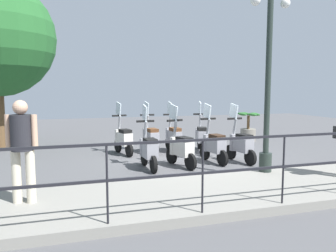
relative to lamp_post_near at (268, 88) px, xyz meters
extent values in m
plane|color=#4C4C4F|center=(2.40, 0.89, -1.92)|extent=(28.00, 28.00, 0.00)
cube|color=gray|center=(-0.80, 0.89, -1.85)|extent=(2.20, 20.00, 0.15)
cube|color=slate|center=(0.25, 0.89, -1.85)|extent=(0.10, 20.00, 0.15)
cube|color=black|center=(-1.80, 0.89, -0.72)|extent=(0.04, 16.00, 0.04)
cube|color=black|center=(-1.80, 0.89, -1.20)|extent=(0.04, 16.00, 0.04)
cylinder|color=black|center=(-1.80, 0.89, -1.25)|extent=(0.03, 0.03, 1.05)
cylinder|color=black|center=(-1.80, 2.22, -1.25)|extent=(0.03, 0.03, 1.05)
cylinder|color=black|center=(-1.80, 3.55, -1.25)|extent=(0.03, 0.03, 1.05)
cylinder|color=#232D28|center=(0.00, 0.00, -1.57)|extent=(0.26, 0.26, 0.40)
cylinder|color=#232D28|center=(0.00, 0.00, 0.18)|extent=(0.12, 0.12, 3.91)
sphere|color=white|center=(0.00, -0.35, 1.74)|extent=(0.20, 0.20, 0.20)
sphere|color=white|center=(0.00, 0.35, 1.74)|extent=(0.20, 0.20, 0.20)
cylinder|color=beige|center=(-0.57, 4.80, -1.36)|extent=(0.14, 0.14, 0.82)
cylinder|color=beige|center=(-0.64, 4.59, -1.36)|extent=(0.14, 0.14, 0.82)
cylinder|color=#232328|center=(-0.60, 4.70, -0.68)|extent=(0.40, 0.40, 0.55)
sphere|color=tan|center=(-0.60, 4.70, -0.29)|extent=(0.22, 0.22, 0.22)
cylinder|color=tan|center=(-0.54, 4.89, -0.66)|extent=(0.09, 0.09, 0.52)
cylinder|color=tan|center=(-0.66, 4.50, -0.66)|extent=(0.09, 0.09, 0.52)
cylinder|color=slate|center=(4.69, -2.37, -1.70)|extent=(0.56, 0.56, 0.45)
cylinder|color=brown|center=(4.69, -2.37, -1.22)|extent=(0.10, 0.10, 0.50)
ellipsoid|color=#2D6B2D|center=(4.94, -2.37, -0.92)|extent=(0.56, 0.16, 0.10)
ellipsoid|color=#2D6B2D|center=(4.44, -2.37, -0.92)|extent=(0.56, 0.16, 0.10)
ellipsoid|color=#2D6B2D|center=(4.69, -2.12, -0.92)|extent=(0.56, 0.16, 0.10)
ellipsoid|color=#2D6B2D|center=(4.69, -2.62, -0.92)|extent=(0.56, 0.16, 0.10)
ellipsoid|color=#2D6B2D|center=(4.87, -2.19, -0.92)|extent=(0.56, 0.16, 0.10)
ellipsoid|color=#2D6B2D|center=(4.51, -2.55, -0.92)|extent=(0.56, 0.16, 0.10)
cylinder|color=black|center=(1.96, -0.21, -1.72)|extent=(0.41, 0.13, 0.40)
cylinder|color=black|center=(1.14, -0.33, -1.72)|extent=(0.41, 0.13, 0.40)
cube|color=gray|center=(1.47, -0.28, -1.44)|extent=(0.63, 0.36, 0.36)
cube|color=gray|center=(1.76, -0.24, -1.42)|extent=(0.16, 0.31, 0.44)
cube|color=black|center=(1.40, -0.29, -1.21)|extent=(0.43, 0.31, 0.10)
cylinder|color=gray|center=(1.82, -0.23, -1.07)|extent=(0.19, 0.09, 0.55)
cube|color=black|center=(1.82, -0.23, -0.79)|extent=(0.12, 0.44, 0.05)
cube|color=silver|center=(1.88, -0.23, -0.59)|extent=(0.39, 0.08, 0.42)
cylinder|color=black|center=(2.11, 0.49, -1.72)|extent=(0.41, 0.14, 0.40)
cylinder|color=black|center=(1.29, 0.37, -1.72)|extent=(0.41, 0.14, 0.40)
cube|color=gray|center=(1.61, 0.42, -1.44)|extent=(0.63, 0.37, 0.36)
cube|color=gray|center=(1.90, 0.46, -1.42)|extent=(0.16, 0.31, 0.44)
cube|color=black|center=(1.54, 0.41, -1.21)|extent=(0.43, 0.32, 0.10)
cylinder|color=gray|center=(1.96, 0.47, -1.07)|extent=(0.19, 0.10, 0.55)
cube|color=black|center=(1.96, 0.47, -0.79)|extent=(0.12, 0.44, 0.05)
cube|color=silver|center=(2.02, 0.48, -0.59)|extent=(0.39, 0.09, 0.42)
cylinder|color=black|center=(1.93, 1.50, -1.72)|extent=(0.41, 0.18, 0.40)
cylinder|color=black|center=(1.13, 1.28, -1.72)|extent=(0.41, 0.18, 0.40)
cube|color=beige|center=(1.44, 1.37, -1.44)|extent=(0.65, 0.43, 0.36)
cube|color=beige|center=(1.72, 1.44, -1.42)|extent=(0.19, 0.32, 0.44)
cube|color=black|center=(1.38, 1.35, -1.21)|extent=(0.45, 0.36, 0.10)
cylinder|color=gray|center=(1.78, 1.46, -1.07)|extent=(0.19, 0.12, 0.55)
cube|color=black|center=(1.78, 1.46, -0.79)|extent=(0.17, 0.44, 0.05)
cube|color=silver|center=(1.84, 1.48, -0.59)|extent=(0.38, 0.13, 0.42)
cylinder|color=black|center=(1.95, 2.22, -1.72)|extent=(0.40, 0.10, 0.40)
cylinder|color=black|center=(1.12, 2.18, -1.72)|extent=(0.40, 0.10, 0.40)
cube|color=gray|center=(1.45, 2.20, -1.44)|extent=(0.61, 0.30, 0.36)
cube|color=gray|center=(1.74, 2.21, -1.42)|extent=(0.13, 0.30, 0.44)
cube|color=black|center=(1.38, 2.19, -1.21)|extent=(0.41, 0.27, 0.10)
cylinder|color=gray|center=(1.80, 2.21, -1.07)|extent=(0.19, 0.08, 0.55)
cube|color=black|center=(1.80, 2.21, -0.79)|extent=(0.08, 0.44, 0.05)
cube|color=silver|center=(1.86, 2.21, -0.59)|extent=(0.39, 0.04, 0.42)
cylinder|color=black|center=(3.71, -0.01, -1.72)|extent=(0.41, 0.18, 0.40)
cylinder|color=black|center=(2.90, 0.20, -1.72)|extent=(0.41, 0.18, 0.40)
cube|color=gray|center=(3.22, 0.12, -1.44)|extent=(0.65, 0.42, 0.36)
cube|color=gray|center=(3.50, 0.05, -1.42)|extent=(0.19, 0.32, 0.44)
cube|color=black|center=(3.15, 0.14, -1.21)|extent=(0.45, 0.35, 0.10)
cylinder|color=gray|center=(3.56, 0.03, -1.07)|extent=(0.19, 0.11, 0.55)
cube|color=black|center=(3.56, 0.03, -0.79)|extent=(0.17, 0.44, 0.05)
cube|color=silver|center=(3.62, 0.02, -0.59)|extent=(0.38, 0.13, 0.42)
cylinder|color=black|center=(3.86, 0.98, -1.72)|extent=(0.40, 0.10, 0.40)
cylinder|color=black|center=(3.03, 0.94, -1.72)|extent=(0.40, 0.10, 0.40)
cube|color=gray|center=(3.36, 0.96, -1.44)|extent=(0.62, 0.31, 0.36)
cube|color=gray|center=(3.65, 0.97, -1.42)|extent=(0.14, 0.31, 0.44)
cube|color=#4C2D19|center=(3.29, 0.95, -1.21)|extent=(0.41, 0.28, 0.10)
cylinder|color=gray|center=(3.71, 0.98, -1.07)|extent=(0.19, 0.08, 0.55)
cube|color=black|center=(3.71, 0.98, -0.79)|extent=(0.09, 0.44, 0.05)
cube|color=silver|center=(3.77, 0.98, -0.59)|extent=(0.39, 0.05, 0.42)
cylinder|color=black|center=(3.88, 1.72, -1.72)|extent=(0.41, 0.13, 0.40)
cylinder|color=black|center=(3.05, 1.62, -1.72)|extent=(0.41, 0.13, 0.40)
cube|color=gray|center=(3.38, 1.66, -1.44)|extent=(0.63, 0.35, 0.36)
cube|color=gray|center=(3.67, 1.70, -1.42)|extent=(0.15, 0.31, 0.44)
cube|color=#4C2D19|center=(3.31, 1.65, -1.21)|extent=(0.43, 0.31, 0.10)
cylinder|color=gray|center=(3.73, 1.70, -1.07)|extent=(0.19, 0.09, 0.55)
cube|color=black|center=(3.73, 1.70, -0.79)|extent=(0.11, 0.44, 0.05)
cube|color=silver|center=(3.79, 1.71, -0.59)|extent=(0.39, 0.08, 0.42)
cylinder|color=black|center=(3.88, 2.59, -1.72)|extent=(0.41, 0.17, 0.40)
cylinder|color=black|center=(3.07, 2.39, -1.72)|extent=(0.41, 0.17, 0.40)
cube|color=beige|center=(3.39, 2.47, -1.44)|extent=(0.65, 0.42, 0.36)
cube|color=beige|center=(3.68, 2.54, -1.42)|extent=(0.19, 0.32, 0.44)
cube|color=black|center=(3.33, 2.45, -1.21)|extent=(0.45, 0.35, 0.10)
cylinder|color=gray|center=(3.73, 2.56, -1.07)|extent=(0.19, 0.11, 0.55)
cube|color=black|center=(3.73, 2.56, -0.79)|extent=(0.16, 0.44, 0.05)
cube|color=silver|center=(3.79, 2.57, -0.59)|extent=(0.38, 0.12, 0.42)
camera|label=1|loc=(-5.97, 4.00, -0.03)|focal=35.00mm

